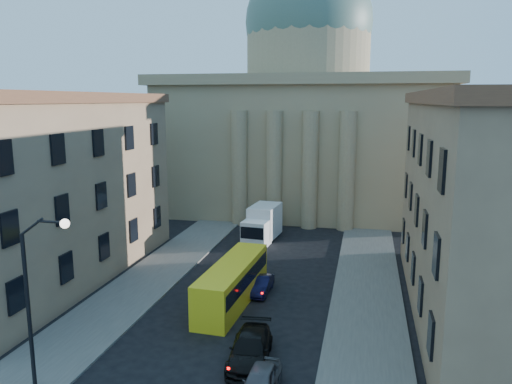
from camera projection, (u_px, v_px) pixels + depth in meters
sidewalk_left at (116, 306)px, 34.49m from camera, size 5.00×60.00×0.15m
sidewalk_right at (367, 331)px, 30.85m from camera, size 5.00×60.00×0.15m
church at (306, 117)px, 66.48m from camera, size 68.02×28.76×36.60m
building_left at (36, 187)px, 38.82m from camera, size 11.60×26.60×14.70m
building_right at (509, 208)px, 31.53m from camera, size 11.60×26.60×14.70m
street_lamp at (36, 290)px, 23.62m from camera, size 2.62×0.44×8.83m
car_right_mid at (250, 349)px, 27.17m from camera, size 2.58×5.41×1.52m
car_right_far at (260, 381)px, 24.23m from camera, size 1.74×3.96×1.33m
car_right_distant at (261, 285)px, 36.97m from camera, size 1.36×3.75×1.23m
city_bus at (233, 281)px, 35.09m from camera, size 2.89×10.38×2.89m
box_truck at (262, 225)px, 50.64m from camera, size 3.11×6.56×3.49m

